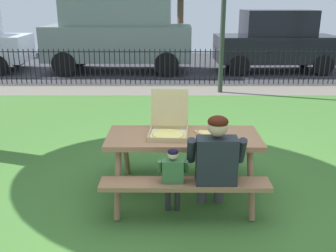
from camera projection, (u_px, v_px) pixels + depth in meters
ground at (185, 159)px, 5.80m from camera, size 28.00×10.69×0.02m
cobblestone_walkway at (178, 90)px, 10.21m from camera, size 28.00×1.40×0.01m
street_asphalt at (175, 65)px, 14.05m from camera, size 28.00×6.68×0.01m
picnic_table_foreground at (183, 149)px, 4.54m from camera, size 1.81×1.49×0.79m
pizza_box_open at (168, 126)px, 4.51m from camera, size 0.48×0.53×0.50m
pizza_slice_on_table at (203, 132)px, 4.57m from camera, size 0.26×0.25×0.02m
adult_at_table at (215, 162)px, 4.04m from camera, size 0.61×0.59×1.19m
child_at_table at (172, 175)px, 4.06m from camera, size 0.32×0.31×0.84m
iron_fence_streetside at (177, 66)px, 10.72m from camera, size 21.68×0.03×0.99m
parked_car_left at (118, 31)px, 12.42m from camera, size 4.75×2.17×2.46m
parked_car_center at (275, 41)px, 12.52m from camera, size 3.94×1.90×1.98m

